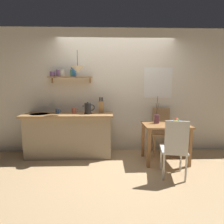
% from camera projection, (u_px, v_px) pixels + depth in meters
% --- Properties ---
extents(ground_plane, '(14.00, 14.00, 0.00)m').
position_uv_depth(ground_plane, '(117.00, 161.00, 3.50)').
color(ground_plane, tan).
extents(back_wall, '(6.80, 0.11, 2.70)m').
position_uv_depth(back_wall, '(125.00, 92.00, 3.95)').
color(back_wall, silver).
rests_on(back_wall, ground_plane).
extents(kitchen_counter, '(1.83, 0.63, 0.91)m').
position_uv_depth(kitchen_counter, '(69.00, 134.00, 3.72)').
color(kitchen_counter, tan).
rests_on(kitchen_counter, ground_plane).
extents(wall_shelf, '(0.92, 0.20, 0.34)m').
position_uv_depth(wall_shelf, '(67.00, 74.00, 3.70)').
color(wall_shelf, tan).
extents(dining_table, '(0.86, 0.61, 0.75)m').
position_uv_depth(dining_table, '(165.00, 132.00, 3.41)').
color(dining_table, '#9E6B3D').
rests_on(dining_table, ground_plane).
extents(dining_chair_near, '(0.47, 0.49, 0.96)m').
position_uv_depth(dining_chair_near, '(175.00, 147.00, 2.78)').
color(dining_chair_near, white).
rests_on(dining_chair_near, ground_plane).
extents(dining_chair_far, '(0.47, 0.43, 0.99)m').
position_uv_depth(dining_chair_far, '(161.00, 129.00, 3.86)').
color(dining_chair_far, tan).
rests_on(dining_chair_far, ground_plane).
extents(fruit_bowl, '(0.24, 0.24, 0.13)m').
position_uv_depth(fruit_bowl, '(177.00, 122.00, 3.33)').
color(fruit_bowl, '#51759E').
rests_on(fruit_bowl, dining_table).
extents(twig_vase, '(0.10, 0.10, 0.54)m').
position_uv_depth(twig_vase, '(157.00, 119.00, 3.47)').
color(twig_vase, brown).
rests_on(twig_vase, dining_table).
extents(electric_kettle, '(0.25, 0.16, 0.25)m').
position_uv_depth(electric_kettle, '(88.00, 109.00, 3.59)').
color(electric_kettle, black).
rests_on(electric_kettle, kitchen_counter).
extents(knife_block, '(0.10, 0.17, 0.33)m').
position_uv_depth(knife_block, '(101.00, 107.00, 3.73)').
color(knife_block, tan).
rests_on(knife_block, kitchen_counter).
extents(coffee_mug_by_sink, '(0.12, 0.08, 0.09)m').
position_uv_depth(coffee_mug_by_sink, '(58.00, 111.00, 3.67)').
color(coffee_mug_by_sink, '#3D5B89').
rests_on(coffee_mug_by_sink, kitchen_counter).
extents(coffee_mug_spare, '(0.14, 0.09, 0.11)m').
position_uv_depth(coffee_mug_spare, '(74.00, 111.00, 3.69)').
color(coffee_mug_spare, '#C6664C').
rests_on(coffee_mug_spare, kitchen_counter).
extents(pendant_lamp, '(0.27, 0.27, 0.42)m').
position_uv_depth(pendant_lamp, '(78.00, 69.00, 3.42)').
color(pendant_lamp, black).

